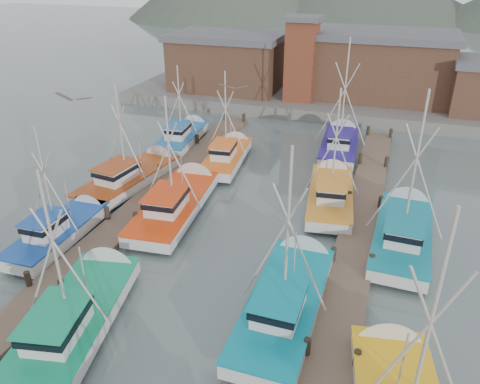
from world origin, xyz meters
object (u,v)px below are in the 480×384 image
(boat_12, at_px, (228,155))
(lookout_tower, at_px, (301,58))
(boat_4, at_px, (78,315))
(boat_8, at_px, (177,202))

(boat_12, bearing_deg, lookout_tower, 76.52)
(lookout_tower, bearing_deg, boat_4, -93.35)
(lookout_tower, height_order, boat_12, lookout_tower)
(boat_4, relative_size, boat_12, 1.21)
(lookout_tower, relative_size, boat_12, 1.00)
(boat_4, bearing_deg, boat_12, 78.87)
(boat_4, distance_m, boat_8, 11.22)
(lookout_tower, relative_size, boat_4, 0.83)
(lookout_tower, bearing_deg, boat_8, -95.91)
(boat_8, distance_m, boat_12, 8.70)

